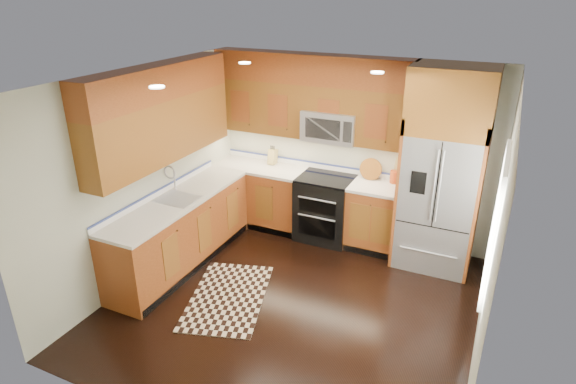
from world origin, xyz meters
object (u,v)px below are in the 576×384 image
at_px(refrigerator, 442,171).
at_px(utensil_crock, 395,174).
at_px(range, 325,208).
at_px(rug, 228,297).
at_px(knife_block, 273,156).

relative_size(refrigerator, utensil_crock, 7.08).
distance_m(range, rug, 2.01).
height_order(refrigerator, knife_block, refrigerator).
distance_m(refrigerator, rug, 3.05).
relative_size(refrigerator, rug, 1.83).
bearing_deg(rug, knife_block, 84.96).
relative_size(range, rug, 0.67).
bearing_deg(knife_block, utensil_crock, 0.69).
bearing_deg(knife_block, refrigerator, -5.60).
bearing_deg(range, utensil_crock, 14.06).
distance_m(range, refrigerator, 1.76).
bearing_deg(knife_block, rug, -78.25).
bearing_deg(rug, refrigerator, 25.16).
xyz_separation_m(refrigerator, knife_block, (-2.49, 0.24, -0.25)).
height_order(rug, utensil_crock, utensil_crock).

